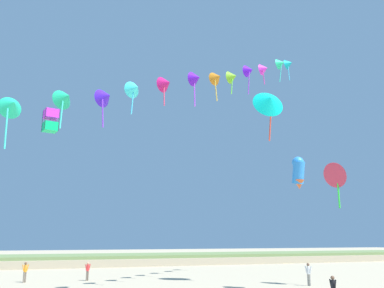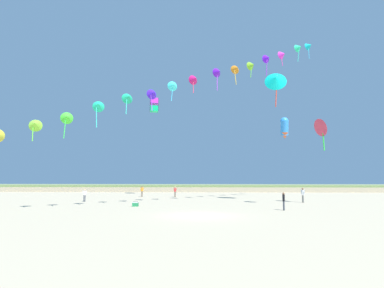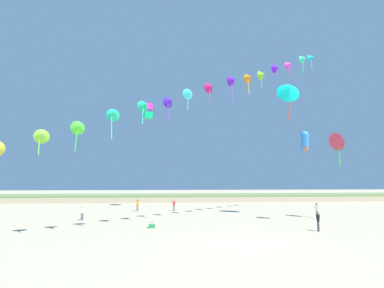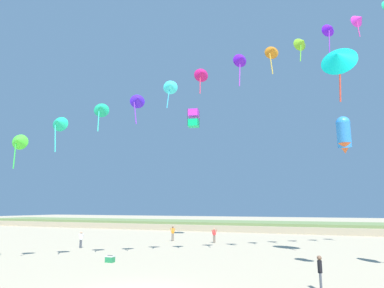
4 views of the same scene
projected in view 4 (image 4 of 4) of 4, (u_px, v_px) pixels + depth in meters
dune_ridge at (282, 227)px, 53.78m from camera, size 120.00×12.39×1.34m
person_near_right at (214, 234)px, 35.84m from camera, size 0.50×0.35×1.55m
person_mid_center at (173, 232)px, 37.95m from camera, size 0.54×0.33×1.61m
person_far_left at (81, 238)px, 31.42m from camera, size 0.52×0.20×1.49m
person_far_right at (320, 270)px, 15.47m from camera, size 0.21×0.54×1.53m
kite_banner_string at (206, 73)px, 26.25m from camera, size 33.42×19.68×22.18m
large_kite_low_lead at (344, 133)px, 20.60m from camera, size 0.84×1.16×2.29m
large_kite_mid_trail at (338, 57)px, 25.09m from camera, size 2.84×2.17×4.72m
large_kite_outer_drift at (194, 118)px, 43.46m from camera, size 1.60×1.60×2.21m
beach_cooler at (110, 259)px, 23.24m from camera, size 0.58×0.41×0.46m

